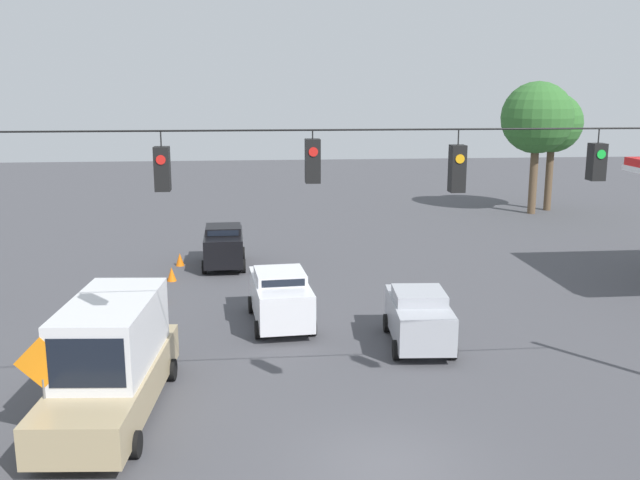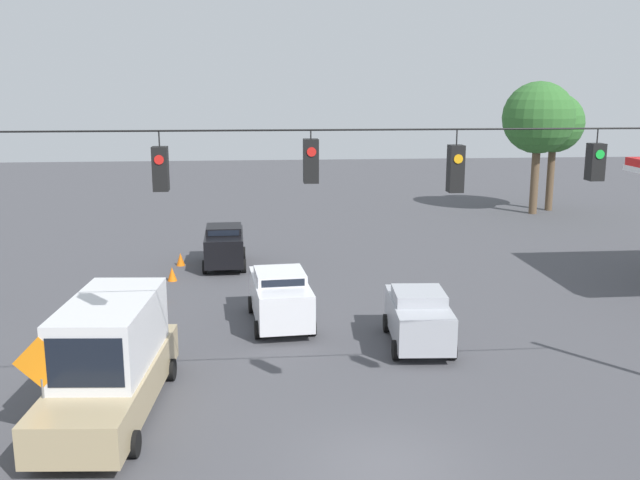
% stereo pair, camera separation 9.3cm
% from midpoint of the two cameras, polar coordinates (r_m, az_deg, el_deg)
% --- Properties ---
extents(ground_plane, '(140.00, 140.00, 0.00)m').
position_cam_midpoint_polar(ground_plane, '(17.12, 5.13, -17.70)').
color(ground_plane, '#47474C').
extents(overhead_signal_span, '(23.45, 0.38, 8.22)m').
position_cam_midpoint_polar(overhead_signal_span, '(15.90, 4.87, 0.39)').
color(overhead_signal_span, '#939399').
rests_on(overhead_signal_span, ground_plane).
extents(box_truck_tan_parked_shoulder, '(2.90, 7.07, 3.06)m').
position_cam_midpoint_polar(box_truck_tan_parked_shoulder, '(19.80, -16.45, -9.08)').
color(box_truck_tan_parked_shoulder, tan).
rests_on(box_truck_tan_parked_shoulder, ground_plane).
extents(sedan_white_withflow_mid, '(2.39, 4.67, 1.99)m').
position_cam_midpoint_polar(sedan_white_withflow_mid, '(26.06, -3.30, -4.51)').
color(sedan_white_withflow_mid, silver).
rests_on(sedan_white_withflow_mid, ground_plane).
extents(sedan_black_withflow_far, '(2.10, 4.09, 2.00)m').
position_cam_midpoint_polar(sedan_black_withflow_far, '(34.57, -7.79, -0.42)').
color(sedan_black_withflow_far, black).
rests_on(sedan_black_withflow_far, ground_plane).
extents(sedan_silver_crossing_near, '(2.25, 4.20, 1.89)m').
position_cam_midpoint_polar(sedan_silver_crossing_near, '(24.16, 7.78, -6.09)').
color(sedan_silver_crossing_near, '#A8AAB2').
rests_on(sedan_silver_crossing_near, ground_plane).
extents(traffic_cone_nearest, '(0.42, 0.42, 0.63)m').
position_cam_midpoint_polar(traffic_cone_nearest, '(21.01, -15.63, -11.28)').
color(traffic_cone_nearest, orange).
rests_on(traffic_cone_nearest, ground_plane).
extents(traffic_cone_second, '(0.42, 0.42, 0.63)m').
position_cam_midpoint_polar(traffic_cone_second, '(23.94, -14.00, -8.23)').
color(traffic_cone_second, orange).
rests_on(traffic_cone_second, ground_plane).
extents(traffic_cone_third, '(0.42, 0.42, 0.63)m').
position_cam_midpoint_polar(traffic_cone_third, '(26.57, -13.26, -6.14)').
color(traffic_cone_third, orange).
rests_on(traffic_cone_third, ground_plane).
extents(traffic_cone_fourth, '(0.42, 0.42, 0.63)m').
position_cam_midpoint_polar(traffic_cone_fourth, '(29.39, -12.69, -4.33)').
color(traffic_cone_fourth, orange).
rests_on(traffic_cone_fourth, ground_plane).
extents(traffic_cone_fifth, '(0.42, 0.42, 0.63)m').
position_cam_midpoint_polar(traffic_cone_fifth, '(32.53, -11.87, -2.69)').
color(traffic_cone_fifth, orange).
rests_on(traffic_cone_fifth, ground_plane).
extents(traffic_cone_farthest, '(0.42, 0.42, 0.63)m').
position_cam_midpoint_polar(traffic_cone_farthest, '(35.21, -11.22, -1.53)').
color(traffic_cone_farthest, orange).
rests_on(traffic_cone_farthest, ground_plane).
extents(work_zone_sign, '(1.27, 0.06, 2.84)m').
position_cam_midpoint_polar(work_zone_sign, '(18.15, -21.47, -9.78)').
color(work_zone_sign, slate).
rests_on(work_zone_sign, ground_plane).
extents(tree_horizon_left, '(4.08, 4.08, 8.13)m').
position_cam_midpoint_polar(tree_horizon_left, '(52.05, 18.06, 8.85)').
color(tree_horizon_left, brown).
rests_on(tree_horizon_left, ground_plane).
extents(tree_horizon_right, '(4.78, 4.78, 8.88)m').
position_cam_midpoint_polar(tree_horizon_right, '(50.28, 16.92, 9.30)').
color(tree_horizon_right, brown).
rests_on(tree_horizon_right, ground_plane).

